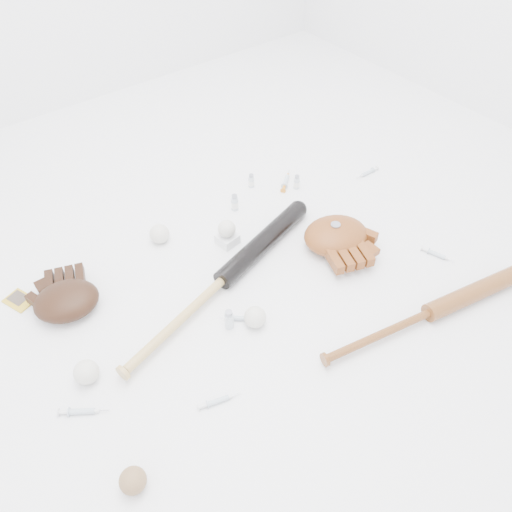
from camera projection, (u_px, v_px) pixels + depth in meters
bat_dark at (223, 279)px, 1.64m from camera, size 0.92×0.31×0.07m
bat_wood at (430, 312)px, 1.55m from camera, size 0.82×0.22×0.06m
glove_dark at (66, 300)px, 1.56m from camera, size 0.31×0.31×0.09m
glove_tan at (336, 235)px, 1.76m from camera, size 0.35×0.35×0.10m
trading_card at (19, 300)px, 1.62m from camera, size 0.10×0.11×0.01m
pedestal at (227, 239)px, 1.80m from camera, size 0.08×0.08×0.04m
baseball_on_pedestal at (227, 229)px, 1.76m from camera, size 0.06×0.06×0.06m
baseball_left at (86, 372)px, 1.39m from camera, size 0.07×0.07×0.07m
baseball_upper at (159, 234)px, 1.79m from camera, size 0.07×0.07×0.07m
baseball_mid at (255, 317)px, 1.53m from camera, size 0.07×0.07×0.07m
baseball_aged at (133, 481)px, 1.19m from camera, size 0.07×0.07×0.07m
syringe_0 at (82, 411)px, 1.34m from camera, size 0.14×0.11×0.02m
syringe_1 at (241, 318)px, 1.56m from camera, size 0.12×0.11×0.02m
syringe_2 at (286, 181)px, 2.05m from camera, size 0.14×0.12×0.02m
syringe_3 at (437, 254)px, 1.76m from camera, size 0.07×0.13×0.02m
syringe_4 at (368, 173)px, 2.09m from camera, size 0.14×0.03×0.02m
syringe_5 at (218, 401)px, 1.36m from camera, size 0.14×0.06×0.02m
vial_0 at (297, 182)px, 2.01m from camera, size 0.02×0.02×0.06m
vial_1 at (251, 181)px, 2.02m from camera, size 0.02×0.02×0.06m
vial_2 at (235, 202)px, 1.91m from camera, size 0.03×0.03×0.07m
vial_3 at (334, 235)px, 1.76m from camera, size 0.04×0.04×0.10m
vial_4 at (229, 319)px, 1.52m from camera, size 0.03×0.03×0.07m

